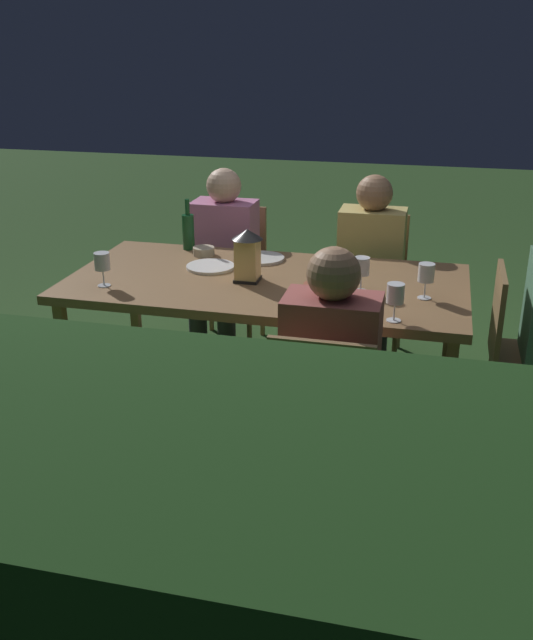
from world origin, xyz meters
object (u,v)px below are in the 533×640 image
Objects in this scene: wine_glass_d at (426,274)px; bowl_olives at (204,251)px; person_in_rust at (333,364)px; lantern_centerpiece at (247,252)px; person_in_pink at (222,254)px; person_in_mustard at (370,265)px; chair_side_left_b at (232,268)px; chair_side_right_a at (324,419)px; wine_glass_a at (395,295)px; plate_a at (210,267)px; chair_head_near at (519,349)px; dining_table at (267,288)px; chair_side_left_a at (372,279)px; bowl_bread at (321,288)px; plate_b at (262,258)px; wine_glass_b at (362,268)px; green_bottle_on_table at (188,231)px; wine_glass_c at (102,263)px.

wine_glass_d is 1.30m from bowl_olives.
person_in_rust is 4.34× the size of lantern_centerpiece.
person_in_rust is at bearing 122.81° from person_in_pink.
person_in_mustard is 0.93m from chair_side_left_b.
wine_glass_d is 1.40× the size of bowl_olives.
person_in_pink is at bearing -60.52° from chair_side_right_a.
person_in_pink is 6.80× the size of wine_glass_a.
chair_side_left_b is at bearing -60.52° from person_in_rust.
chair_side_right_a is at bearing 127.91° from plate_a.
bowl_olives is (0.89, 0.37, 0.13)m from person_in_mustard.
chair_head_near is 0.80m from wine_glass_a.
dining_table is 2.29× the size of chair_head_near.
dining_table is 7.53× the size of lantern_centerpiece.
dining_table is 1.02m from chair_side_left_a.
bowl_bread is (0.15, 0.83, 0.12)m from person_in_mustard.
chair_side_right_a is 1.36m from plate_b.
wine_glass_b is at bearing 146.35° from plate_b.
chair_side_left_a is 0.93m from person_in_pink.
green_bottle_on_table reaches higher than bowl_bread.
plate_a is at bearing -12.35° from wine_glass_b.
wine_glass_a is 0.66× the size of plate_a.
wine_glass_d is (-0.34, -0.60, 0.22)m from person_in_rust.
green_bottle_on_table reaches higher than chair_side_right_a.
person_in_mustard is at bearing -143.21° from plate_a.
person_in_rust reaches higher than bowl_bread.
wine_glass_c is at bearing 8.44° from bowl_bread.
person_in_pink is at bearing -22.34° from chair_head_near.
chair_head_near is 0.85m from wine_glass_b.
chair_head_near is at bearing -168.35° from wine_glass_d.
chair_side_left_b is at bearing -104.39° from wine_glass_c.
wine_glass_b is at bearing 134.18° from chair_side_left_b.
green_bottle_on_table is at bearing -13.22° from chair_head_near.
person_in_mustard is 1.15m from wine_glass_a.
chair_side_left_b is (1.70, -0.89, 0.00)m from chair_head_near.
wine_glass_d is at bearing -110.05° from wine_glass_a.
wine_glass_a is at bearing 35.73° from chair_head_near.
chair_side_left_a is 0.84m from plate_b.
wine_glass_d is at bearing 108.79° from chair_side_left_a.
chair_side_left_a is at bearing -90.00° from person_in_mustard.
green_bottle_on_table is (1.01, 0.27, 0.21)m from person_in_mustard.
dining_table is 11.81× the size of wine_glass_a.
person_in_rust is 6.84× the size of bowl_bread.
person_in_rust is at bearing -90.00° from chair_side_right_a.
dining_table is at bearing 0.00° from chair_head_near.
person_in_mustard is (0.00, -1.39, 0.00)m from person_in_rust.
plate_b is at bearing -48.44° from bowl_bread.
plate_a is at bearing -52.09° from chair_side_right_a.
person_in_rust reaches higher than chair_side_right_a.
wine_glass_c is 1.00× the size of wine_glass_d.
wine_glass_d is at bearing 112.99° from person_in_mustard.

